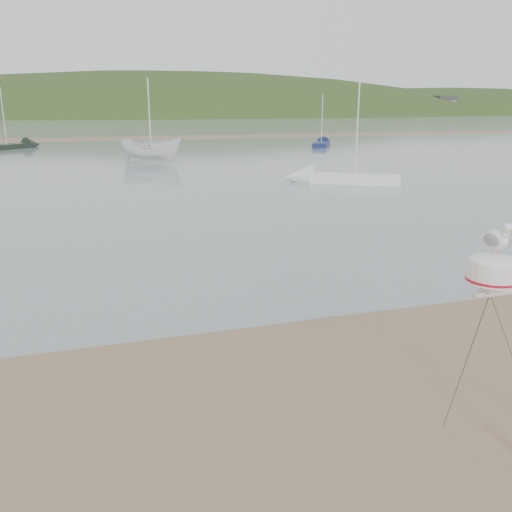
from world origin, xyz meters
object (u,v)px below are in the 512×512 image
object	(u,v)px
sailboat_white_near	(325,178)
sailboat_blue_far	(323,143)
boat_white	(150,130)
sailboat_dark_mid	(21,145)

from	to	relation	value
sailboat_white_near	sailboat_blue_far	world-z (taller)	sailboat_white_near
sailboat_white_near	sailboat_blue_far	distance (m)	29.18
sailboat_blue_far	boat_white	bearing A→B (deg)	-148.61
sailboat_dark_mid	sailboat_blue_far	size ratio (longest dim) A/B	1.12
sailboat_white_near	sailboat_blue_far	size ratio (longest dim) A/B	1.12
sailboat_white_near	sailboat_blue_far	bearing A→B (deg)	66.02
sailboat_dark_mid	sailboat_blue_far	xyz separation A→B (m)	(31.22, -6.56, 0.00)
sailboat_dark_mid	sailboat_white_near	xyz separation A→B (m)	(19.36, -33.22, 0.00)
sailboat_dark_mid	sailboat_white_near	world-z (taller)	sailboat_dark_mid
boat_white	sailboat_dark_mid	world-z (taller)	sailboat_dark_mid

